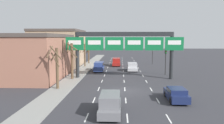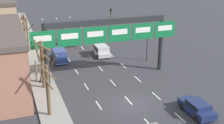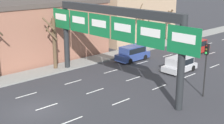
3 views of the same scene
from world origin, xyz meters
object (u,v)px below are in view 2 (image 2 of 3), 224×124
(suv_silver, at_px, (101,50))
(suv_red, at_px, (69,38))
(tree_bare_second, at_px, (47,85))
(traffic_light_mid_block, at_px, (147,39))
(tree_bare_furthest, at_px, (43,63))
(suv_blue, at_px, (59,55))
(tree_bare_closest, at_px, (24,26))
(traffic_light_near_gantry, at_px, (111,16))
(sign_gantry, at_px, (107,34))
(car_navy, at_px, (197,107))
(tree_bare_third, at_px, (27,33))

(suv_silver, relative_size, suv_red, 0.89)
(suv_red, xyz_separation_m, tree_bare_second, (-6.94, -23.88, 2.23))
(traffic_light_mid_block, xyz_separation_m, tree_bare_second, (-15.69, -11.53, -0.06))
(tree_bare_second, relative_size, tree_bare_furthest, 1.09)
(suv_blue, xyz_separation_m, tree_bare_closest, (-3.73, 12.13, 1.77))
(suv_red, xyz_separation_m, traffic_light_near_gantry, (8.80, 3.57, 2.50))
(suv_red, distance_m, tree_bare_closest, 8.07)
(tree_bare_second, bearing_deg, sign_gantry, 42.51)
(sign_gantry, relative_size, suv_red, 4.12)
(tree_bare_closest, bearing_deg, suv_red, -27.89)
(car_navy, relative_size, suv_red, 0.96)
(tree_bare_furthest, bearing_deg, traffic_light_near_gantry, 53.73)
(tree_bare_closest, bearing_deg, car_navy, -66.92)
(tree_bare_third, bearing_deg, sign_gantry, -58.10)
(tree_bare_second, bearing_deg, traffic_light_near_gantry, 60.17)
(suv_silver, distance_m, tree_bare_second, 19.00)
(suv_blue, xyz_separation_m, tree_bare_furthest, (-3.30, -8.87, 2.20))
(car_navy, height_order, suv_blue, suv_blue)
(suv_blue, bearing_deg, tree_bare_furthest, -110.41)
(traffic_light_near_gantry, distance_m, tree_bare_third, 16.95)
(traffic_light_near_gantry, bearing_deg, traffic_light_mid_block, -90.19)
(tree_bare_furthest, bearing_deg, traffic_light_mid_block, 17.99)
(sign_gantry, xyz_separation_m, tree_bare_closest, (-8.43, 19.85, -2.81))
(traffic_light_near_gantry, xyz_separation_m, tree_bare_closest, (-15.76, 0.11, -0.73))
(traffic_light_near_gantry, relative_size, traffic_light_mid_block, 1.07)
(car_navy, relative_size, tree_bare_second, 0.69)
(car_navy, distance_m, traffic_light_mid_block, 16.20)
(suv_silver, distance_m, tree_bare_closest, 15.62)
(sign_gantry, xyz_separation_m, suv_red, (-1.47, 16.17, -4.58))
(tree_bare_third, bearing_deg, tree_bare_closest, 89.47)
(suv_silver, bearing_deg, car_navy, -80.44)
(sign_gantry, height_order, tree_bare_closest, sign_gantry)
(traffic_light_near_gantry, xyz_separation_m, traffic_light_mid_block, (-0.05, -15.93, -0.20))
(car_navy, relative_size, tree_bare_third, 0.71)
(tree_bare_third, bearing_deg, traffic_light_mid_block, -31.95)
(car_navy, height_order, suv_silver, suv_silver)
(tree_bare_second, relative_size, tree_bare_third, 1.02)
(suv_blue, bearing_deg, suv_silver, 3.90)
(sign_gantry, relative_size, traffic_light_near_gantry, 3.71)
(sign_gantry, distance_m, tree_bare_furthest, 8.43)
(suv_red, distance_m, traffic_light_near_gantry, 9.82)
(car_navy, xyz_separation_m, traffic_light_mid_block, (2.11, 15.86, 2.56))
(tree_bare_closest, height_order, tree_bare_second, tree_bare_second)
(tree_bare_furthest, bearing_deg, tree_bare_closest, 91.18)
(sign_gantry, xyz_separation_m, suv_blue, (-4.70, 7.72, -4.58))
(sign_gantry, height_order, tree_bare_second, sign_gantry)
(suv_blue, bearing_deg, tree_bare_closest, 107.09)
(suv_silver, height_order, tree_bare_furthest, tree_bare_furthest)
(tree_bare_third, bearing_deg, car_navy, -62.02)
(sign_gantry, distance_m, tree_bare_third, 16.26)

